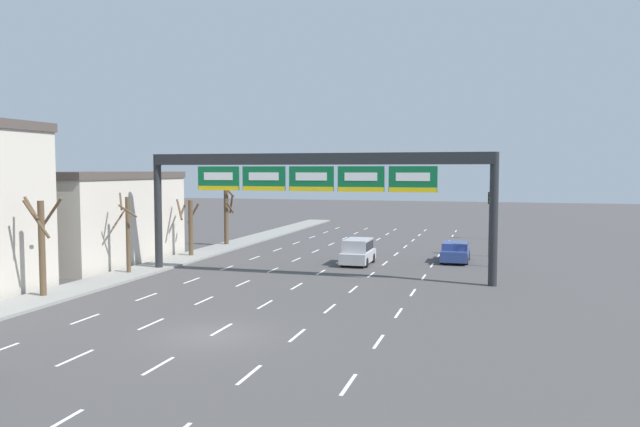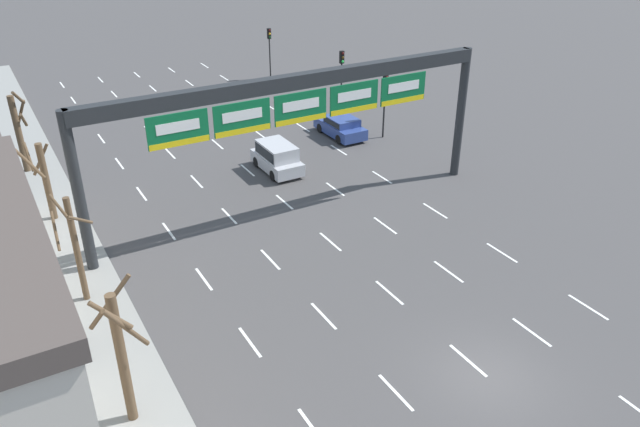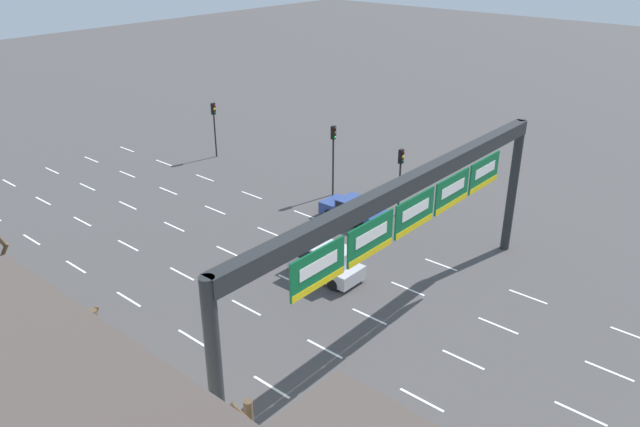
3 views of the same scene
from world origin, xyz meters
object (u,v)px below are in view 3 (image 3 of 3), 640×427
Objects in this scene: suv_silver at (326,260)px; tree_bare_closest at (1,284)px; traffic_light_near_gantry at (333,147)px; traffic_light_mid_block at (401,169)px; traffic_light_far_end at (214,119)px; car_blue at (355,209)px; tree_bare_furthest at (97,352)px; sign_gantry at (409,207)px.

suv_silver is 0.77× the size of tree_bare_closest.
traffic_light_near_gantry is 5.30m from traffic_light_mid_block.
traffic_light_mid_block is at bearing -14.79° from tree_bare_closest.
traffic_light_far_end is 0.86× the size of tree_bare_closest.
traffic_light_far_end reaches higher than car_blue.
traffic_light_mid_block reaches higher than car_blue.
traffic_light_near_gantry reaches higher than tree_bare_furthest.
traffic_light_near_gantry reaches higher than traffic_light_mid_block.
sign_gantry is at bearing -48.27° from tree_bare_closest.
traffic_light_near_gantry is 22.85m from tree_bare_furthest.
traffic_light_near_gantry reaches higher than suv_silver.
tree_bare_furthest is at bearing -171.23° from car_blue.
sign_gantry is at bearing -129.40° from traffic_light_near_gantry.
traffic_light_near_gantry is 0.96× the size of tree_bare_closest.
tree_bare_closest is 7.26m from tree_bare_furthest.
traffic_light_mid_block is 23.01m from tree_bare_closest.
tree_bare_furthest reaches higher than car_blue.
suv_silver is at bearing -142.29° from traffic_light_near_gantry.
tree_bare_closest reaches higher than suv_silver.
sign_gantry is 17.97m from tree_bare_closest.
tree_bare_closest reaches higher than traffic_light_far_end.
sign_gantry is 13.45m from tree_bare_furthest.
traffic_light_near_gantry is at bearing -89.92° from traffic_light_far_end.
traffic_light_near_gantry is at bearing 37.71° from suv_silver.
car_blue is 0.87× the size of traffic_light_near_gantry.
suv_silver is 0.92× the size of tree_bare_furthest.
sign_gantry is at bearing -132.04° from car_blue.
tree_bare_closest is (-22.06, 0.58, -0.77)m from traffic_light_near_gantry.
traffic_light_mid_block is 1.04× the size of tree_bare_furthest.
car_blue is at bearing 25.74° from suv_silver.
sign_gantry reaches higher than tree_bare_furthest.
traffic_light_far_end is 24.91m from tree_bare_closest.
traffic_light_near_gantry is at bearing 50.60° from sign_gantry.
traffic_light_near_gantry is 1.12× the size of traffic_light_far_end.
sign_gantry is 5.14× the size of car_blue.
traffic_light_mid_block is (10.51, 7.29, -3.06)m from sign_gantry.
sign_gantry is 7.97m from suv_silver.
tree_bare_furthest is at bearing -88.19° from tree_bare_closest.
car_blue is 1.09× the size of suv_silver.
tree_bare_furthest is (0.23, -7.26, -0.21)m from tree_bare_closest.
traffic_light_far_end is at bearing 40.82° from tree_bare_furthest.
tree_bare_furthest is (-13.07, 0.11, 1.53)m from suv_silver.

